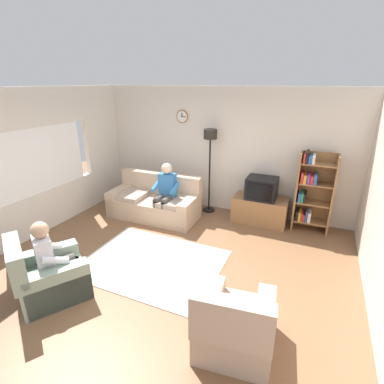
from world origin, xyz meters
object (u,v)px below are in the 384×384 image
(tv_stand, at_px, (260,210))
(tv, at_px, (262,188))
(floor_lamp, at_px, (210,148))
(person_on_couch, at_px, (165,190))
(armchair_near_window, at_px, (49,277))
(person_in_left_armchair, at_px, (52,255))
(couch, at_px, (155,203))
(bookshelf, at_px, (312,191))
(armchair_near_bookshelf, at_px, (235,326))

(tv_stand, relative_size, tv, 1.83)
(floor_lamp, bearing_deg, person_on_couch, -126.30)
(armchair_near_window, bearing_deg, person_in_left_armchair, 57.87)
(couch, bearing_deg, bookshelf, 13.27)
(tv_stand, distance_m, bookshelf, 1.08)
(armchair_near_window, xyz_separation_m, person_on_couch, (0.35, 2.67, 0.41))
(armchair_near_window, height_order, person_on_couch, person_on_couch)
(armchair_near_window, xyz_separation_m, person_in_left_armchair, (0.05, 0.08, 0.32))
(bookshelf, height_order, armchair_near_bookshelf, bookshelf)
(bookshelf, relative_size, armchair_near_window, 1.36)
(person_on_couch, relative_size, person_in_left_armchair, 1.11)
(floor_lamp, distance_m, armchair_near_window, 3.85)
(couch, xyz_separation_m, person_on_couch, (0.33, -0.11, 0.39))
(person_on_couch, bearing_deg, tv, 22.27)
(tv, relative_size, floor_lamp, 0.32)
(tv_stand, bearing_deg, tv, -90.00)
(armchair_near_bookshelf, bearing_deg, tv_stand, 96.91)
(floor_lamp, xyz_separation_m, person_on_couch, (-0.64, -0.87, -0.75))
(bookshelf, bearing_deg, person_in_left_armchair, -131.60)
(tv_stand, height_order, person_in_left_armchair, person_in_left_armchair)
(floor_lamp, xyz_separation_m, person_in_left_armchair, (-0.93, -3.46, -0.85))
(tv, bearing_deg, person_in_left_armchair, -122.31)
(couch, height_order, tv, tv)
(couch, relative_size, armchair_near_bookshelf, 1.98)
(armchair_near_bookshelf, bearing_deg, tv, 96.97)
(bookshelf, relative_size, floor_lamp, 0.86)
(floor_lamp, bearing_deg, tv, -5.99)
(couch, bearing_deg, armchair_near_bookshelf, -45.43)
(bookshelf, relative_size, person_on_couch, 1.28)
(armchair_near_window, xyz_separation_m, armchair_near_bookshelf, (2.55, 0.20, 0.00))
(person_in_left_armchair, bearing_deg, bookshelf, 48.40)
(tv, height_order, person_on_couch, person_on_couch)
(armchair_near_bookshelf, relative_size, person_on_couch, 0.78)
(couch, relative_size, person_on_couch, 1.55)
(couch, bearing_deg, tv, 16.41)
(couch, xyz_separation_m, armchair_near_window, (-0.01, -2.78, -0.02))
(bookshelf, relative_size, person_in_left_armchair, 1.42)
(bookshelf, distance_m, armchair_near_bookshelf, 3.39)
(tv_stand, bearing_deg, person_in_left_armchair, -122.12)
(floor_lamp, bearing_deg, armchair_near_bookshelf, -64.80)
(tv, xyz_separation_m, person_on_couch, (-1.81, -0.74, -0.06))
(armchair_near_bookshelf, height_order, person_on_couch, person_on_couch)
(tv, bearing_deg, floor_lamp, 174.01)
(armchair_near_window, distance_m, armchair_near_bookshelf, 2.56)
(floor_lamp, bearing_deg, couch, -142.10)
(armchair_near_bookshelf, relative_size, person_in_left_armchair, 0.87)
(bookshelf, height_order, floor_lamp, floor_lamp)
(tv, relative_size, person_on_couch, 0.48)
(tv, height_order, person_in_left_armchair, person_in_left_armchair)
(tv_stand, distance_m, armchair_near_window, 4.06)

